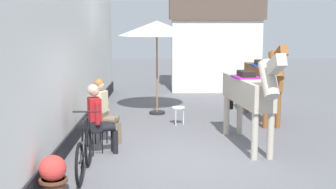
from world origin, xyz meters
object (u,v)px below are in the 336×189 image
object	(u,v)px
cafe_parasol	(157,29)
satchel_bag	(101,127)
seated_visitor_far	(103,107)
saddled_horse_far	(263,77)
saddled_horse_near	(249,92)
leaning_bicycle	(84,153)
spare_stool_white	(178,109)
seated_visitor_near	(98,115)
flower_planter_nearest	(53,175)
flower_planter_farthest	(101,108)

from	to	relation	value
cafe_parasol	satchel_bag	xyz separation A→B (m)	(-1.29, -2.03, -2.26)
seated_visitor_far	cafe_parasol	distance (m)	3.68
saddled_horse_far	saddled_horse_near	bearing A→B (deg)	-107.79
leaning_bicycle	spare_stool_white	distance (m)	4.16
seated_visitor_near	cafe_parasol	distance (m)	4.38
saddled_horse_near	flower_planter_nearest	distance (m)	4.41
saddled_horse_near	seated_visitor_far	bearing A→B (deg)	173.54
saddled_horse_far	flower_planter_nearest	xyz separation A→B (m)	(-4.20, -5.29, -0.82)
saddled_horse_near	leaning_bicycle	world-z (taller)	saddled_horse_near
cafe_parasol	spare_stool_white	size ratio (longest dim) A/B	5.61
seated_visitor_far	saddled_horse_near	world-z (taller)	saddled_horse_near
flower_planter_nearest	saddled_horse_near	bearing A→B (deg)	38.81
flower_planter_farthest	spare_stool_white	distance (m)	2.09
seated_visitor_far	flower_planter_nearest	xyz separation A→B (m)	(-0.35, -3.06, -0.44)
saddled_horse_near	spare_stool_white	bearing A→B (deg)	123.72
saddled_horse_near	satchel_bag	size ratio (longest dim) A/B	10.66
seated_visitor_near	saddled_horse_far	size ratio (longest dim) A/B	0.46
saddled_horse_far	seated_visitor_far	bearing A→B (deg)	-149.94
seated_visitor_far	saddled_horse_near	distance (m)	3.07
saddled_horse_near	flower_planter_farthest	bearing A→B (deg)	141.99
seated_visitor_near	flower_planter_farthest	size ratio (longest dim) A/B	2.17
seated_visitor_near	spare_stool_white	bearing A→B (deg)	57.10
saddled_horse_near	leaning_bicycle	bearing A→B (deg)	-150.66
saddled_horse_far	seated_visitor_near	bearing A→B (deg)	-141.70
seated_visitor_near	satchel_bag	size ratio (longest dim) A/B	4.96
saddled_horse_near	saddled_horse_far	size ratio (longest dim) A/B	1.00
leaning_bicycle	satchel_bag	bearing A→B (deg)	92.60
flower_planter_nearest	cafe_parasol	distance (m)	6.67
saddled_horse_far	satchel_bag	bearing A→B (deg)	-164.46
saddled_horse_far	cafe_parasol	world-z (taller)	cafe_parasol
saddled_horse_far	spare_stool_white	distance (m)	2.39
saddled_horse_near	flower_planter_farthest	xyz separation A→B (m)	(-3.38, 2.64, -0.82)
seated_visitor_far	flower_planter_farthest	world-z (taller)	seated_visitor_far
flower_planter_nearest	leaning_bicycle	world-z (taller)	leaning_bicycle
flower_planter_nearest	spare_stool_white	world-z (taller)	flower_planter_nearest
seated_visitor_near	saddled_horse_near	distance (m)	3.08
flower_planter_nearest	leaning_bicycle	bearing A→B (deg)	73.36
saddled_horse_near	spare_stool_white	world-z (taller)	saddled_horse_near
seated_visitor_far	flower_planter_farthest	distance (m)	2.37
flower_planter_nearest	seated_visitor_near	bearing A→B (deg)	81.00
saddled_horse_far	spare_stool_white	bearing A→B (deg)	-167.16
flower_planter_nearest	flower_planter_farthest	distance (m)	5.36
saddled_horse_near	satchel_bag	distance (m)	3.69
saddled_horse_far	spare_stool_white	world-z (taller)	saddled_horse_far
cafe_parasol	spare_stool_white	bearing A→B (deg)	-68.51
saddled_horse_far	flower_planter_farthest	xyz separation A→B (m)	(-4.21, 0.07, -0.82)
seated_visitor_near	saddled_horse_far	bearing A→B (deg)	38.30
seated_visitor_far	spare_stool_white	distance (m)	2.41
flower_planter_nearest	leaning_bicycle	xyz separation A→B (m)	(0.29, 0.98, 0.06)
flower_planter_nearest	cafe_parasol	bearing A→B (deg)	76.89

